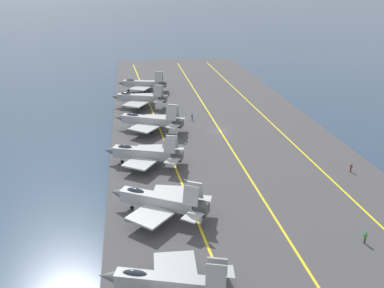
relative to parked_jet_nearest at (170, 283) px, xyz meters
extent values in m
plane|color=navy|center=(51.86, -17.00, -2.98)|extent=(2000.00, 2000.00, 0.00)
cube|color=#424244|center=(51.86, -17.00, -2.78)|extent=(181.87, 49.38, 0.40)
cube|color=yellow|center=(51.86, -30.58, -2.57)|extent=(163.67, 2.79, 0.01)
cube|color=yellow|center=(51.86, -17.00, -2.57)|extent=(163.68, 0.36, 0.01)
cube|color=yellow|center=(51.86, -3.42, -2.57)|extent=(163.42, 9.90, 0.01)
cube|color=#93999E|center=(0.12, 0.39, 0.03)|extent=(4.76, 11.08, 1.57)
cone|color=#5B5E60|center=(2.01, 6.56, 0.03)|extent=(2.04, 2.45, 1.49)
ellipsoid|color=#232D38|center=(1.11, 3.62, 0.77)|extent=(1.62, 2.84, 0.86)
cube|color=#93999E|center=(3.18, -0.95, -0.48)|extent=(5.32, 5.07, 0.28)
cube|color=#93999E|center=(-2.25, -4.54, 2.12)|extent=(1.41, 2.25, 2.58)
cube|color=#93999E|center=(-0.68, -5.02, 2.12)|extent=(1.41, 2.25, 2.58)
cube|color=#93999E|center=(0.40, -6.14, 0.03)|extent=(3.04, 2.43, 0.20)
cube|color=#A8AAAF|center=(17.82, 0.01, -0.12)|extent=(7.19, 11.00, 1.84)
cone|color=#5B5E60|center=(21.06, 5.89, -0.12)|extent=(2.59, 2.76, 1.75)
cube|color=#38383A|center=(14.51, -6.00, -0.12)|extent=(2.76, 2.66, 1.57)
ellipsoid|color=#232D38|center=(19.52, 3.09, 0.76)|extent=(2.24, 2.95, 1.01)
cube|color=#A8AAAF|center=(14.66, 1.31, -0.72)|extent=(7.03, 7.03, 0.28)
cube|color=#A8AAAF|center=(20.61, -1.97, -0.72)|extent=(6.08, 6.10, 0.28)
cube|color=#A8AAAF|center=(14.26, -4.44, 2.21)|extent=(1.82, 2.33, 2.77)
cube|color=#A8AAAF|center=(15.96, -5.37, 2.21)|extent=(1.82, 2.33, 2.77)
cube|color=#A8AAAF|center=(12.70, -4.47, -0.12)|extent=(3.55, 3.46, 0.20)
cube|color=#A8AAAF|center=(16.76, -6.71, -0.12)|extent=(3.36, 2.97, 0.20)
cylinder|color=#B2B2B7|center=(19.90, 3.77, -1.81)|extent=(0.16, 0.16, 1.54)
cylinder|color=black|center=(19.90, 3.77, -2.28)|extent=(0.48, 0.63, 0.60)
cylinder|color=#B2B2B7|center=(16.13, -0.39, -1.81)|extent=(0.16, 0.16, 1.54)
cylinder|color=black|center=(16.13, -0.39, -2.28)|extent=(0.48, 0.63, 0.60)
cylinder|color=#B2B2B7|center=(18.39, -1.64, -1.81)|extent=(0.16, 0.16, 1.54)
cylinder|color=black|center=(18.39, -1.64, -2.28)|extent=(0.48, 0.63, 0.60)
cube|color=#9EA3A8|center=(35.77, 1.41, -0.16)|extent=(5.57, 11.24, 1.90)
cone|color=#5B5E60|center=(37.97, 7.57, -0.16)|extent=(2.41, 2.61, 1.80)
cube|color=#38383A|center=(33.51, -4.90, -0.16)|extent=(2.67, 2.45, 1.61)
ellipsoid|color=#232D38|center=(36.92, 4.63, 0.74)|extent=(1.90, 2.93, 1.04)
cube|color=#9EA3A8|center=(32.59, 2.14, -0.78)|extent=(6.52, 6.59, 0.28)
cube|color=#9EA3A8|center=(38.69, -0.04, -0.78)|extent=(5.04, 5.30, 0.28)
cube|color=#9EA3A8|center=(32.99, -3.42, 2.16)|extent=(1.53, 2.29, 2.72)
cube|color=#9EA3A8|center=(34.86, -4.09, 2.16)|extent=(1.53, 2.29, 2.72)
cube|color=#9EA3A8|center=(31.46, -3.68, -0.16)|extent=(3.49, 3.24, 0.20)
cube|color=#9EA3A8|center=(35.88, -5.26, -0.16)|extent=(3.12, 2.57, 0.20)
cylinder|color=#B2B2B7|center=(37.17, 5.35, -1.84)|extent=(0.16, 0.16, 1.47)
cylinder|color=black|center=(37.17, 5.35, -2.28)|extent=(0.41, 0.64, 0.60)
cylinder|color=#B2B2B7|center=(34.13, 0.78, -1.84)|extent=(0.16, 0.16, 1.47)
cylinder|color=black|center=(34.13, 0.78, -2.28)|extent=(0.41, 0.64, 0.60)
cylinder|color=#B2B2B7|center=(36.63, -0.12, -1.84)|extent=(0.16, 0.16, 1.47)
cylinder|color=black|center=(36.63, -0.12, -2.28)|extent=(0.41, 0.64, 0.60)
cube|color=#9EA3A8|center=(54.05, -0.53, 0.05)|extent=(6.75, 11.93, 1.83)
cone|color=#5B5E60|center=(57.01, 5.96, 0.05)|extent=(2.54, 2.83, 1.74)
cube|color=#38383A|center=(51.02, -7.17, 0.05)|extent=(2.74, 2.68, 1.55)
ellipsoid|color=#232D38|center=(55.60, 2.87, 0.92)|extent=(2.15, 3.13, 1.00)
cube|color=#9EA3A8|center=(50.75, 0.52, -0.54)|extent=(7.26, 7.30, 0.28)
cube|color=#9EA3A8|center=(57.01, -2.33, -0.54)|extent=(5.94, 6.14, 0.28)
cube|color=#9EA3A8|center=(50.70, -5.57, 2.57)|extent=(1.85, 2.52, 3.16)
cube|color=#9EA3A8|center=(52.45, -6.36, 2.57)|extent=(1.85, 2.52, 3.16)
cube|color=#9EA3A8|center=(49.12, -5.76, 0.05)|extent=(3.62, 3.50, 0.20)
cube|color=#9EA3A8|center=(53.33, -7.68, 0.05)|extent=(3.29, 2.95, 0.20)
cylinder|color=#B2B2B7|center=(55.94, 3.62, -1.72)|extent=(0.16, 0.16, 1.71)
cylinder|color=black|center=(55.94, 3.62, -2.28)|extent=(0.45, 0.64, 0.60)
cylinder|color=#B2B2B7|center=(52.37, -1.13, -1.72)|extent=(0.16, 0.16, 1.71)
cylinder|color=black|center=(52.37, -1.13, -2.28)|extent=(0.45, 0.64, 0.60)
cylinder|color=#B2B2B7|center=(54.70, -2.19, -1.72)|extent=(0.16, 0.16, 1.71)
cylinder|color=black|center=(54.70, -2.19, -2.28)|extent=(0.45, 0.64, 0.60)
cube|color=#93999E|center=(72.94, 1.02, 0.18)|extent=(5.31, 11.48, 1.78)
cone|color=#5B5E60|center=(75.04, 7.37, 0.18)|extent=(2.29, 2.60, 1.69)
cube|color=#38383A|center=(70.79, -5.47, 0.18)|extent=(2.53, 2.41, 1.51)
ellipsoid|color=#232D38|center=(74.04, 4.34, 1.03)|extent=(1.81, 2.96, 0.98)
cube|color=#93999E|center=(69.25, 1.84, -0.40)|extent=(7.50, 7.27, 0.28)
cube|color=#93999E|center=(76.38, -0.53, -0.40)|extent=(6.09, 5.39, 0.28)
cube|color=#93999E|center=(70.29, -3.99, 2.45)|extent=(1.50, 2.34, 2.72)
cube|color=#93999E|center=(72.07, -4.58, 2.45)|extent=(1.50, 2.34, 2.72)
cube|color=#93999E|center=(68.76, -4.30, 0.18)|extent=(3.50, 3.24, 0.20)
cube|color=#93999E|center=(73.11, -5.74, 0.18)|extent=(3.09, 2.56, 0.20)
cylinder|color=#B2B2B7|center=(74.28, 5.08, -1.64)|extent=(0.16, 0.16, 1.87)
cylinder|color=black|center=(74.28, 5.08, -2.28)|extent=(0.40, 0.64, 0.60)
cylinder|color=#B2B2B7|center=(71.39, 0.31, -1.64)|extent=(0.16, 0.16, 1.87)
cylinder|color=black|center=(71.39, 0.31, -2.28)|extent=(0.40, 0.64, 0.60)
cylinder|color=#B2B2B7|center=(73.76, -0.48, -1.64)|extent=(0.16, 0.16, 1.87)
cylinder|color=black|center=(73.76, -0.48, -2.28)|extent=(0.40, 0.64, 0.60)
cube|color=#93999E|center=(89.87, -0.43, -0.01)|extent=(4.64, 11.52, 1.79)
cone|color=#5B5E60|center=(91.57, 6.00, -0.01)|extent=(2.19, 2.53, 1.70)
cube|color=#38383A|center=(88.14, -7.01, -0.01)|extent=(2.46, 2.32, 1.52)
ellipsoid|color=#232D38|center=(90.76, 2.93, 0.84)|extent=(1.66, 2.94, 0.98)
cube|color=#93999E|center=(86.41, 0.08, -0.60)|extent=(6.91, 6.82, 0.28)
cube|color=#93999E|center=(93.14, -1.69, -0.60)|extent=(5.23, 5.02, 0.28)
cube|color=#93999E|center=(87.55, -5.58, 2.35)|extent=(1.43, 2.32, 2.90)
cube|color=#93999E|center=(89.36, -6.05, 2.35)|extent=(1.43, 2.32, 2.90)
cube|color=#93999E|center=(86.04, -5.98, -0.01)|extent=(3.45, 3.14, 0.20)
cube|color=#93999E|center=(90.48, -7.15, -0.01)|extent=(2.97, 2.39, 0.20)
cylinder|color=#B2B2B7|center=(90.96, 3.68, -1.74)|extent=(0.16, 0.16, 1.67)
cylinder|color=black|center=(90.96, 3.68, -2.28)|extent=(0.37, 0.64, 0.60)
cylinder|color=#B2B2B7|center=(88.37, -1.23, -1.74)|extent=(0.16, 0.16, 1.67)
cylinder|color=black|center=(88.37, -1.23, -2.28)|extent=(0.37, 0.64, 0.60)
cylinder|color=#B2B2B7|center=(90.79, -1.87, -1.74)|extent=(0.16, 0.16, 1.67)
cylinder|color=black|center=(90.79, -1.87, -2.28)|extent=(0.37, 0.64, 0.60)
cylinder|color=#4C473D|center=(60.00, -11.72, -2.14)|extent=(0.24, 0.24, 0.87)
cube|color=#284CB2|center=(60.00, -11.72, -1.40)|extent=(0.46, 0.41, 0.61)
sphere|color=tan|center=(60.00, -11.72, -0.97)|extent=(0.22, 0.22, 0.22)
sphere|color=#284CB2|center=(60.00, -11.72, -0.91)|extent=(0.24, 0.24, 0.24)
cylinder|color=#383328|center=(6.59, -26.68, -2.11)|extent=(0.24, 0.24, 0.94)
cube|color=green|center=(6.59, -26.68, -1.35)|extent=(0.38, 0.45, 0.58)
sphere|color=tan|center=(6.59, -26.68, -0.93)|extent=(0.22, 0.22, 0.22)
sphere|color=green|center=(6.59, -26.68, -0.87)|extent=(0.24, 0.24, 0.24)
cylinder|color=#232328|center=(26.95, -35.82, -2.17)|extent=(0.24, 0.24, 0.82)
cube|color=red|center=(26.95, -35.82, -1.46)|extent=(0.46, 0.43, 0.61)
sphere|color=tan|center=(26.95, -35.82, -1.03)|extent=(0.22, 0.22, 0.22)
sphere|color=red|center=(26.95, -35.82, -0.97)|extent=(0.24, 0.24, 0.24)
camera|label=1|loc=(-34.45, 2.89, 30.07)|focal=38.00mm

